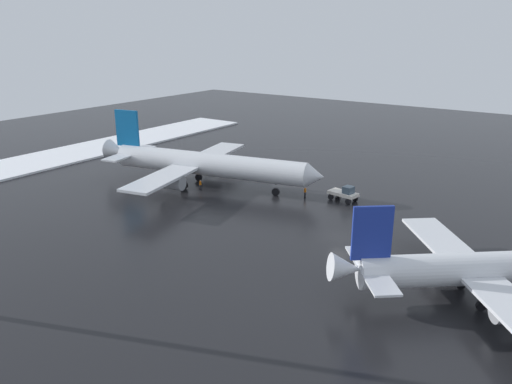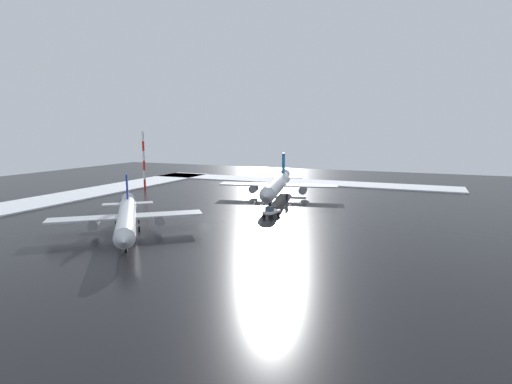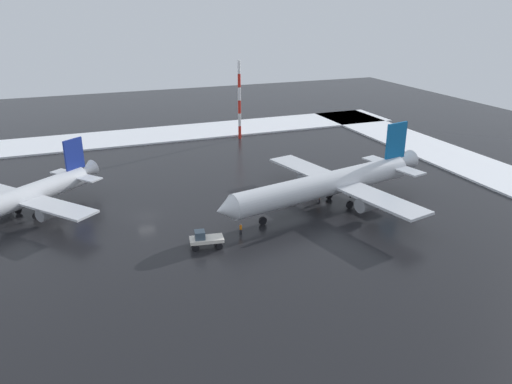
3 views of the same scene
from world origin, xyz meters
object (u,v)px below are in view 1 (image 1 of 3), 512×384
Objects in this scene: pushback_tug at (345,193)px; ground_crew_by_nose_gear at (305,191)px; ground_crew_beside_wing at (200,184)px; traffic_cone_mid_line at (139,183)px; airplane_foreground_jet at (495,268)px; traffic_cone_near_nose at (136,185)px; airplane_parked_starboard at (204,164)px.

pushback_tug is 6.26m from ground_crew_by_nose_gear.
ground_crew_beside_wing and ground_crew_by_nose_gear have the same top height.
pushback_tug is at bearing 20.30° from traffic_cone_mid_line.
airplane_foreground_jet is 16.55× the size of ground_crew_by_nose_gear.
pushback_tug is at bearing 103.26° from airplane_foreground_jet.
ground_crew_by_nose_gear is at bearing 20.68° from traffic_cone_mid_line.
traffic_cone_near_nose is at bearing -38.55° from ground_crew_by_nose_gear.
ground_crew_by_nose_gear is 29.13m from traffic_cone_mid_line.
ground_crew_beside_wing is at bearing -80.79° from airplane_parked_starboard.
airplane_foreground_jet is at bearing 88.48° from ground_crew_by_nose_gear.
airplane_parked_starboard is 24.10m from pushback_tug.
pushback_tug is 8.87× the size of traffic_cone_mid_line.
airplane_parked_starboard is at bearing 28.08° from traffic_cone_mid_line.
pushback_tug reaches higher than traffic_cone_mid_line.
ground_crew_by_nose_gear is at bearing -117.65° from ground_crew_beside_wing.
airplane_foreground_jet reaches higher than ground_crew_by_nose_gear.
airplane_parked_starboard is 17.95m from ground_crew_by_nose_gear.
ground_crew_by_nose_gear is at bearing -152.79° from pushback_tug.
ground_crew_by_nose_gear is at bearing 3.52° from airplane_parked_starboard.
airplane_foreground_jet reaches higher than pushback_tug.
traffic_cone_near_nose is (-9.30, -6.91, -3.75)m from airplane_parked_starboard.
ground_crew_by_nose_gear reaches higher than traffic_cone_mid_line.
ground_crew_beside_wing is 11.26m from traffic_cone_near_nose.
pushback_tug is (22.95, 6.81, -2.74)m from airplane_parked_starboard.
pushback_tug is at bearing 135.90° from ground_crew_by_nose_gear.
airplane_foreground_jet reaches higher than ground_crew_beside_wing.
ground_crew_beside_wing is at bearing 128.14° from airplane_foreground_jet.
airplane_parked_starboard reaches higher than traffic_cone_mid_line.
pushback_tug is 23.85m from ground_crew_beside_wing.
pushback_tug is 2.85× the size of ground_crew_by_nose_gear.
traffic_cone_near_nose is (-26.32, -11.74, -0.70)m from ground_crew_by_nose_gear.
ground_crew_by_nose_gear reaches higher than traffic_cone_near_nose.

